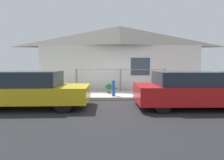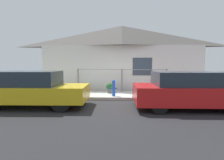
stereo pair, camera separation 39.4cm
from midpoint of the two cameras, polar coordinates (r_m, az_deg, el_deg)
ground_plane at (r=7.89m, az=4.84°, el=-6.74°), size 60.00×60.00×0.00m
sidewalk at (r=8.82m, az=4.58°, el=-5.00°), size 24.00×1.93×0.14m
house at (r=11.20m, az=4.25°, el=13.09°), size 9.75×2.23×4.01m
fence at (r=9.53m, az=4.44°, el=0.32°), size 4.90×0.10×1.24m
car_left at (r=7.22m, az=-23.31°, el=-2.70°), size 4.13×1.74×1.37m
car_right at (r=7.05m, az=25.06°, el=-3.09°), size 4.02×1.77×1.36m
fire_hydrant at (r=8.17m, az=1.92°, el=-2.47°), size 0.35×0.16×0.76m
potted_plant_near_hydrant at (r=9.03m, az=0.39°, el=-2.38°), size 0.35×0.35×0.52m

